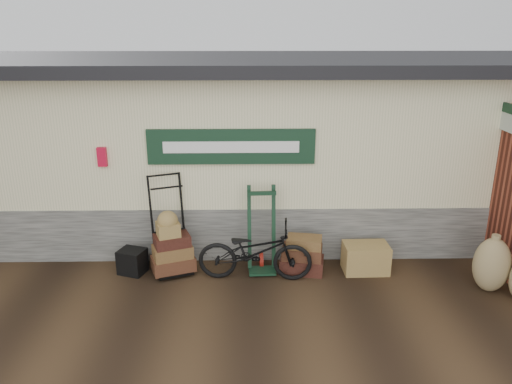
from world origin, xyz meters
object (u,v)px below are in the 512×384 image
bicycle (255,249)px  black_trunk (132,261)px  green_barrow (262,230)px  suitcase_stack (302,254)px  wicker_hamper (366,258)px  porter_trolley (169,223)px

bicycle → black_trunk: bearing=87.1°
bicycle → green_barrow: bearing=-16.4°
green_barrow → black_trunk: bearing=179.4°
suitcase_stack → wicker_hamper: size_ratio=0.97×
suitcase_stack → black_trunk: bearing=180.0°
suitcase_stack → wicker_hamper: 1.01m
green_barrow → black_trunk: (-2.04, -0.07, -0.50)m
wicker_hamper → bicycle: bicycle is taller
porter_trolley → bicycle: size_ratio=0.90×
bicycle → porter_trolley: bearing=79.4°
porter_trolley → wicker_hamper: porter_trolley is taller
suitcase_stack → bicycle: bearing=-162.9°
suitcase_stack → porter_trolley: bearing=176.8°
wicker_hamper → suitcase_stack: bearing=179.3°
suitcase_stack → wicker_hamper: suitcase_stack is taller
suitcase_stack → wicker_hamper: bearing=-0.7°
suitcase_stack → bicycle: size_ratio=0.39×
wicker_hamper → black_trunk: 3.70m
wicker_hamper → black_trunk: size_ratio=1.79×
green_barrow → wicker_hamper: (1.65, -0.08, -0.46)m
suitcase_stack → bicycle: 0.81m
green_barrow → suitcase_stack: size_ratio=2.05×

